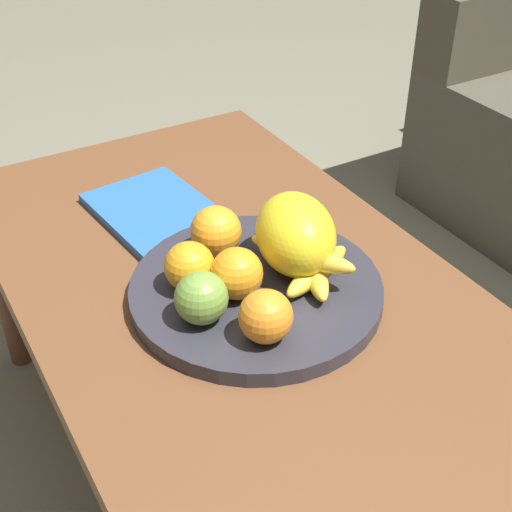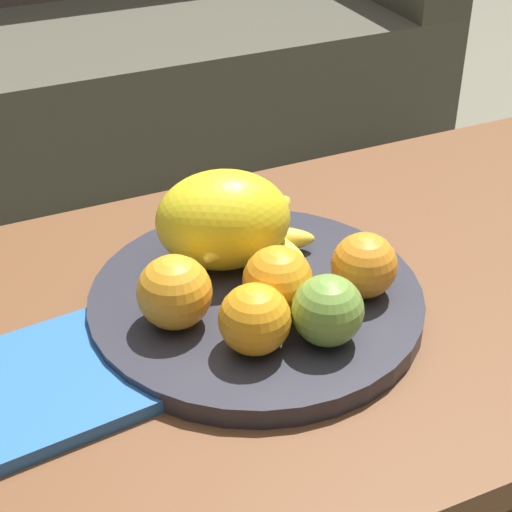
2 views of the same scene
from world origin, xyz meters
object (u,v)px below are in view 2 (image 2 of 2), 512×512
(coffee_table, at_px, (283,338))
(apple_front, at_px, (324,312))
(fruit_bowl, at_px, (256,302))
(orange_right, at_px, (255,319))
(banana_bunch, at_px, (253,233))
(orange_front, at_px, (364,265))
(magazine, at_px, (10,397))
(orange_back, at_px, (278,281))
(orange_left, at_px, (174,292))
(melon_large_front, at_px, (223,220))
(couch, at_px, (87,55))

(coffee_table, xyz_separation_m, apple_front, (-0.00, -0.10, 0.11))
(fruit_bowl, distance_m, orange_right, 0.11)
(apple_front, distance_m, banana_bunch, 0.18)
(orange_front, xyz_separation_m, magazine, (-0.39, 0.01, -0.05))
(orange_right, bearing_deg, magazine, 168.29)
(orange_back, distance_m, magazine, 0.30)
(banana_bunch, bearing_deg, apple_front, -90.73)
(banana_bunch, bearing_deg, orange_left, -146.26)
(melon_large_front, xyz_separation_m, orange_right, (-0.03, -0.16, -0.02))
(orange_left, bearing_deg, orange_front, -9.54)
(melon_large_front, distance_m, apple_front, 0.18)
(fruit_bowl, height_order, orange_left, orange_left)
(orange_left, relative_size, magazine, 0.32)
(orange_back, xyz_separation_m, banana_bunch, (0.02, 0.11, -0.01))
(coffee_table, height_order, orange_right, orange_right)
(couch, distance_m, orange_back, 1.38)
(coffee_table, relative_size, fruit_bowl, 3.37)
(couch, bearing_deg, fruit_bowl, -95.99)
(couch, xyz_separation_m, orange_right, (-0.18, -1.40, 0.21))
(orange_left, xyz_separation_m, banana_bunch, (0.13, 0.09, -0.01))
(couch, relative_size, melon_large_front, 10.89)
(coffee_table, bearing_deg, couch, 85.43)
(melon_large_front, bearing_deg, magazine, -158.29)
(coffee_table, relative_size, couch, 0.75)
(apple_front, bearing_deg, orange_front, 34.74)
(orange_left, bearing_deg, couch, 79.85)
(orange_front, bearing_deg, orange_right, -165.64)
(orange_back, height_order, magazine, orange_back)
(orange_front, height_order, orange_left, orange_left)
(fruit_bowl, distance_m, orange_back, 0.06)
(couch, relative_size, apple_front, 22.60)
(orange_right, bearing_deg, banana_bunch, 66.07)
(magazine, bearing_deg, orange_right, -17.92)
(orange_left, distance_m, magazine, 0.19)
(couch, distance_m, orange_left, 1.37)
(orange_front, height_order, banana_bunch, orange_front)
(orange_left, bearing_deg, magazine, -172.76)
(orange_right, height_order, apple_front, same)
(melon_large_front, relative_size, orange_front, 2.11)
(fruit_bowl, xyz_separation_m, orange_left, (-0.10, -0.01, 0.05))
(melon_large_front, distance_m, magazine, 0.31)
(couch, distance_m, orange_front, 1.38)
(couch, relative_size, banana_bunch, 9.99)
(orange_right, distance_m, orange_back, 0.07)
(orange_right, bearing_deg, fruit_bowl, 64.66)
(fruit_bowl, bearing_deg, orange_front, -24.07)
(couch, relative_size, orange_front, 22.99)
(orange_back, xyz_separation_m, magazine, (-0.29, -0.00, -0.06))
(banana_bunch, bearing_deg, magazine, -160.66)
(orange_front, relative_size, magazine, 0.30)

